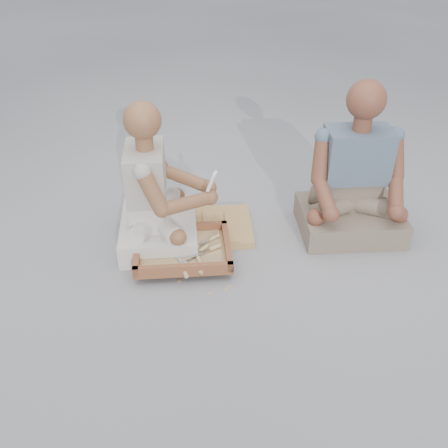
% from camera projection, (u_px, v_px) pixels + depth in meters
% --- Properties ---
extents(ground, '(60.00, 60.00, 0.00)m').
position_uv_depth(ground, '(214.00, 292.00, 2.57)').
color(ground, '#96959A').
rests_on(ground, ground).
extents(carved_panel, '(0.73, 0.58, 0.04)m').
position_uv_depth(carved_panel, '(198.00, 227.00, 3.03)').
color(carved_panel, olive).
rests_on(carved_panel, ground).
extents(tool_tray, '(0.62, 0.55, 0.07)m').
position_uv_depth(tool_tray, '(183.00, 250.00, 2.76)').
color(tool_tray, brown).
rests_on(tool_tray, carved_panel).
extents(chisel_0, '(0.12, 0.20, 0.02)m').
position_uv_depth(chisel_0, '(199.00, 259.00, 2.66)').
color(chisel_0, silver).
rests_on(chisel_0, tool_tray).
extents(chisel_1, '(0.12, 0.20, 0.02)m').
position_uv_depth(chisel_1, '(184.00, 270.00, 2.60)').
color(chisel_1, silver).
rests_on(chisel_1, tool_tray).
extents(chisel_2, '(0.21, 0.11, 0.02)m').
position_uv_depth(chisel_2, '(182.00, 239.00, 2.85)').
color(chisel_2, silver).
rests_on(chisel_2, tool_tray).
extents(chisel_3, '(0.16, 0.17, 0.02)m').
position_uv_depth(chisel_3, '(212.00, 249.00, 2.74)').
color(chisel_3, silver).
rests_on(chisel_3, tool_tray).
extents(chisel_4, '(0.21, 0.10, 0.02)m').
position_uv_depth(chisel_4, '(190.00, 244.00, 2.79)').
color(chisel_4, silver).
rests_on(chisel_4, tool_tray).
extents(chisel_5, '(0.21, 0.09, 0.02)m').
position_uv_depth(chisel_5, '(187.00, 244.00, 2.78)').
color(chisel_5, silver).
rests_on(chisel_5, tool_tray).
extents(chisel_6, '(0.11, 0.21, 0.02)m').
position_uv_depth(chisel_6, '(201.00, 250.00, 2.75)').
color(chisel_6, silver).
rests_on(chisel_6, tool_tray).
extents(chisel_7, '(0.20, 0.13, 0.02)m').
position_uv_depth(chisel_7, '(195.00, 268.00, 2.62)').
color(chisel_7, silver).
rests_on(chisel_7, tool_tray).
extents(chisel_8, '(0.15, 0.19, 0.02)m').
position_uv_depth(chisel_8, '(211.00, 239.00, 2.83)').
color(chisel_8, silver).
rests_on(chisel_8, tool_tray).
extents(wood_chip_0, '(0.02, 0.02, 0.00)m').
position_uv_depth(wood_chip_0, '(226.00, 231.00, 3.03)').
color(wood_chip_0, tan).
rests_on(wood_chip_0, ground).
extents(wood_chip_1, '(0.02, 0.02, 0.00)m').
position_uv_depth(wood_chip_1, '(226.00, 289.00, 2.58)').
color(wood_chip_1, tan).
rests_on(wood_chip_1, ground).
extents(wood_chip_2, '(0.02, 0.02, 0.00)m').
position_uv_depth(wood_chip_2, '(244.00, 238.00, 2.97)').
color(wood_chip_2, tan).
rests_on(wood_chip_2, ground).
extents(wood_chip_3, '(0.02, 0.02, 0.00)m').
position_uv_depth(wood_chip_3, '(221.00, 236.00, 2.98)').
color(wood_chip_3, tan).
rests_on(wood_chip_3, ground).
extents(wood_chip_4, '(0.02, 0.02, 0.00)m').
position_uv_depth(wood_chip_4, '(240.00, 237.00, 2.97)').
color(wood_chip_4, tan).
rests_on(wood_chip_4, ground).
extents(wood_chip_5, '(0.02, 0.02, 0.00)m').
position_uv_depth(wood_chip_5, '(210.00, 294.00, 2.55)').
color(wood_chip_5, tan).
rests_on(wood_chip_5, ground).
extents(wood_chip_6, '(0.02, 0.02, 0.00)m').
position_uv_depth(wood_chip_6, '(168.00, 219.00, 3.14)').
color(wood_chip_6, tan).
rests_on(wood_chip_6, ground).
extents(wood_chip_7, '(0.02, 0.02, 0.00)m').
position_uv_depth(wood_chip_7, '(206.00, 250.00, 2.87)').
color(wood_chip_7, tan).
rests_on(wood_chip_7, ground).
extents(wood_chip_8, '(0.02, 0.02, 0.00)m').
position_uv_depth(wood_chip_8, '(173.00, 248.00, 2.89)').
color(wood_chip_8, tan).
rests_on(wood_chip_8, ground).
extents(wood_chip_9, '(0.02, 0.02, 0.00)m').
position_uv_depth(wood_chip_9, '(180.00, 281.00, 2.64)').
color(wood_chip_9, tan).
rests_on(wood_chip_9, ground).
extents(wood_chip_10, '(0.02, 0.02, 0.00)m').
position_uv_depth(wood_chip_10, '(230.00, 286.00, 2.60)').
color(wood_chip_10, tan).
rests_on(wood_chip_10, ground).
extents(wood_chip_11, '(0.02, 0.02, 0.00)m').
position_uv_depth(wood_chip_11, '(187.00, 275.00, 2.68)').
color(wood_chip_11, tan).
rests_on(wood_chip_11, ground).
extents(craftsman, '(0.63, 0.64, 0.85)m').
position_uv_depth(craftsman, '(156.00, 198.00, 2.80)').
color(craftsman, silver).
rests_on(craftsman, ground).
extents(companion, '(0.69, 0.60, 0.91)m').
position_uv_depth(companion, '(354.00, 186.00, 2.88)').
color(companion, '#786856').
rests_on(companion, ground).
extents(mobile_phone, '(0.06, 0.05, 0.11)m').
position_uv_depth(mobile_phone, '(212.00, 181.00, 2.70)').
color(mobile_phone, white).
rests_on(mobile_phone, craftsman).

